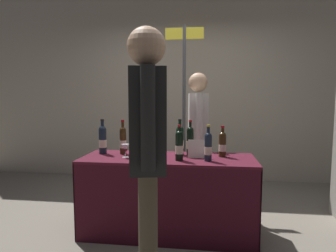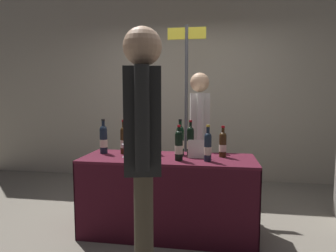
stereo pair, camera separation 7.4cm
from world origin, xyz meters
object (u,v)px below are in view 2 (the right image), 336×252
object	(u,v)px
wine_glass_near_vendor	(125,148)
flower_vase	(140,144)
tasting_table	(168,182)
vendor_presenter	(199,129)
taster_foreground_right	(143,138)
featured_wine_bottle	(179,145)
display_bottle_0	(223,144)
booth_signpost	(186,96)

from	to	relation	value
wine_glass_near_vendor	flower_vase	distance (m)	0.15
wine_glass_near_vendor	flower_vase	world-z (taller)	flower_vase
tasting_table	vendor_presenter	world-z (taller)	vendor_presenter
tasting_table	taster_foreground_right	size ratio (longest dim) A/B	0.94
tasting_table	vendor_presenter	xyz separation A→B (m)	(0.26, 0.69, 0.44)
flower_vase	taster_foreground_right	distance (m)	0.90
tasting_table	featured_wine_bottle	xyz separation A→B (m)	(0.12, -0.13, 0.38)
tasting_table	flower_vase	xyz separation A→B (m)	(-0.26, -0.08, 0.38)
tasting_table	featured_wine_bottle	world-z (taller)	featured_wine_bottle
flower_vase	tasting_table	bearing A→B (deg)	17.95
display_bottle_0	flower_vase	bearing A→B (deg)	-167.16
featured_wine_bottle	booth_signpost	xyz separation A→B (m)	(-0.05, 1.22, 0.44)
tasting_table	booth_signpost	bearing A→B (deg)	86.36
featured_wine_bottle	flower_vase	distance (m)	0.38
tasting_table	taster_foreground_right	distance (m)	1.08
flower_vase	vendor_presenter	xyz separation A→B (m)	(0.52, 0.77, 0.07)
featured_wine_bottle	vendor_presenter	world-z (taller)	vendor_presenter
vendor_presenter	booth_signpost	distance (m)	0.59
wine_glass_near_vendor	booth_signpost	xyz separation A→B (m)	(0.47, 1.16, 0.49)
featured_wine_bottle	display_bottle_0	world-z (taller)	featured_wine_bottle
tasting_table	flower_vase	bearing A→B (deg)	-162.05
featured_wine_bottle	display_bottle_0	distance (m)	0.45
featured_wine_bottle	booth_signpost	distance (m)	1.30
booth_signpost	wine_glass_near_vendor	bearing A→B (deg)	-112.17
wine_glass_near_vendor	taster_foreground_right	world-z (taller)	taster_foreground_right
featured_wine_bottle	display_bottle_0	size ratio (longest dim) A/B	1.08
tasting_table	wine_glass_near_vendor	size ratio (longest dim) A/B	12.85
display_bottle_0	vendor_presenter	xyz separation A→B (m)	(-0.26, 0.60, 0.08)
flower_vase	booth_signpost	size ratio (longest dim) A/B	0.19
flower_vase	featured_wine_bottle	bearing A→B (deg)	-6.61
tasting_table	vendor_presenter	bearing A→B (deg)	69.28
featured_wine_bottle	booth_signpost	bearing A→B (deg)	92.31
flower_vase	wine_glass_near_vendor	bearing A→B (deg)	172.37
display_bottle_0	flower_vase	size ratio (longest dim) A/B	0.73
flower_vase	vendor_presenter	size ratio (longest dim) A/B	0.26
wine_glass_near_vendor	flower_vase	xyz separation A→B (m)	(0.15, -0.02, 0.05)
taster_foreground_right	booth_signpost	xyz separation A→B (m)	(0.08, 2.02, 0.26)
wine_glass_near_vendor	vendor_presenter	size ratio (longest dim) A/B	0.08
display_bottle_0	taster_foreground_right	world-z (taller)	taster_foreground_right
wine_glass_near_vendor	booth_signpost	world-z (taller)	booth_signpost
booth_signpost	vendor_presenter	bearing A→B (deg)	-64.74
display_bottle_0	flower_vase	xyz separation A→B (m)	(-0.77, -0.18, 0.01)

